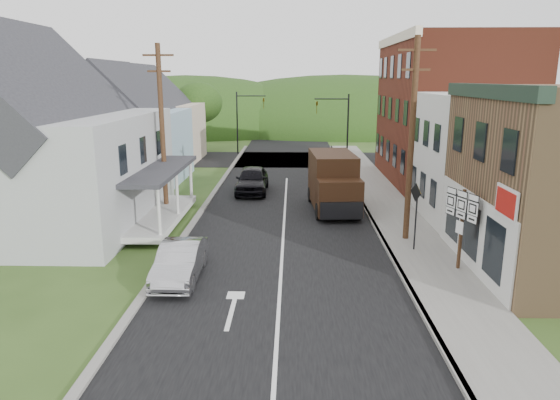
# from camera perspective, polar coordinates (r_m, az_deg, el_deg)

# --- Properties ---
(ground) EXTENTS (120.00, 120.00, 0.00)m
(ground) POSITION_cam_1_polar(r_m,az_deg,el_deg) (19.73, 0.14, -7.80)
(ground) COLOR #2D4719
(ground) RESTS_ON ground
(road) EXTENTS (9.00, 90.00, 0.02)m
(road) POSITION_cam_1_polar(r_m,az_deg,el_deg) (29.27, 0.59, -0.60)
(road) COLOR black
(road) RESTS_ON ground
(cross_road) EXTENTS (60.00, 9.00, 0.02)m
(cross_road) POSITION_cam_1_polar(r_m,az_deg,el_deg) (45.93, 0.92, 4.66)
(cross_road) COLOR black
(cross_road) RESTS_ON ground
(sidewalk_right) EXTENTS (2.80, 55.00, 0.15)m
(sidewalk_right) POSITION_cam_1_polar(r_m,az_deg,el_deg) (27.86, 12.76, -1.53)
(sidewalk_right) COLOR slate
(sidewalk_right) RESTS_ON ground
(curb_right) EXTENTS (0.20, 55.00, 0.15)m
(curb_right) POSITION_cam_1_polar(r_m,az_deg,el_deg) (27.62, 10.01, -1.52)
(curb_right) COLOR slate
(curb_right) RESTS_ON ground
(curb_left) EXTENTS (0.30, 55.00, 0.12)m
(curb_left) POSITION_cam_1_polar(r_m,az_deg,el_deg) (27.78, -9.11, -1.43)
(curb_left) COLOR slate
(curb_left) RESTS_ON ground
(storefront_white) EXTENTS (8.00, 7.00, 6.50)m
(storefront_white) POSITION_cam_1_polar(r_m,az_deg,el_deg) (28.33, 24.10, 4.44)
(storefront_white) COLOR silver
(storefront_white) RESTS_ON ground
(storefront_red) EXTENTS (8.00, 12.00, 10.00)m
(storefront_red) POSITION_cam_1_polar(r_m,az_deg,el_deg) (37.06, 18.80, 9.55)
(storefront_red) COLOR maroon
(storefront_red) RESTS_ON ground
(house_gray) EXTENTS (10.20, 12.24, 8.35)m
(house_gray) POSITION_cam_1_polar(r_m,az_deg,el_deg) (27.50, -25.55, 6.12)
(house_gray) COLOR #A9ADAF
(house_gray) RESTS_ON ground
(house_blue) EXTENTS (7.14, 8.16, 7.28)m
(house_blue) POSITION_cam_1_polar(r_m,az_deg,el_deg) (37.32, -16.52, 7.72)
(house_blue) COLOR #8EADC2
(house_blue) RESTS_ON ground
(house_cream) EXTENTS (7.14, 8.16, 7.28)m
(house_cream) POSITION_cam_1_polar(r_m,az_deg,el_deg) (46.06, -13.71, 8.93)
(house_cream) COLOR beige
(house_cream) RESTS_ON ground
(utility_pole_right) EXTENTS (1.60, 0.26, 9.00)m
(utility_pole_right) POSITION_cam_1_polar(r_m,az_deg,el_deg) (22.61, 14.80, 6.71)
(utility_pole_right) COLOR #472D19
(utility_pole_right) RESTS_ON ground
(utility_pole_left) EXTENTS (1.60, 0.26, 9.00)m
(utility_pole_left) POSITION_cam_1_polar(r_m,az_deg,el_deg) (27.37, -13.32, 7.95)
(utility_pole_left) COLOR #472D19
(utility_pole_left) RESTS_ON ground
(traffic_signal_right) EXTENTS (2.87, 0.20, 6.00)m
(traffic_signal_right) POSITION_cam_1_polar(r_m,az_deg,el_deg) (42.18, 6.82, 8.90)
(traffic_signal_right) COLOR black
(traffic_signal_right) RESTS_ON ground
(traffic_signal_left) EXTENTS (2.87, 0.20, 6.00)m
(traffic_signal_left) POSITION_cam_1_polar(r_m,az_deg,el_deg) (49.20, -4.11, 9.64)
(traffic_signal_left) COLOR black
(traffic_signal_left) RESTS_ON ground
(tree_left_b) EXTENTS (4.80, 4.80, 6.94)m
(tree_left_b) POSITION_cam_1_polar(r_m,az_deg,el_deg) (35.07, -28.65, 8.22)
(tree_left_b) COLOR #382616
(tree_left_b) RESTS_ON ground
(tree_left_c) EXTENTS (5.80, 5.80, 8.41)m
(tree_left_c) POSITION_cam_1_polar(r_m,az_deg,el_deg) (43.01, -25.86, 10.65)
(tree_left_c) COLOR #382616
(tree_left_c) RESTS_ON ground
(tree_left_d) EXTENTS (4.80, 4.80, 6.94)m
(tree_left_d) POSITION_cam_1_polar(r_m,az_deg,el_deg) (51.28, -9.30, 10.92)
(tree_left_d) COLOR #382616
(tree_left_d) RESTS_ON ground
(forested_ridge) EXTENTS (90.00, 30.00, 16.00)m
(forested_ridge) POSITION_cam_1_polar(r_m,az_deg,el_deg) (73.71, 1.13, 8.09)
(forested_ridge) COLOR #1B3510
(forested_ridge) RESTS_ON ground
(silver_sedan) EXTENTS (1.50, 4.16, 1.36)m
(silver_sedan) POSITION_cam_1_polar(r_m,az_deg,el_deg) (18.81, -11.35, -6.97)
(silver_sedan) COLOR #A6A5AA
(silver_sedan) RESTS_ON ground
(dark_sedan) EXTENTS (1.99, 4.91, 1.67)m
(dark_sedan) POSITION_cam_1_polar(r_m,az_deg,el_deg) (32.40, -3.20, 2.31)
(dark_sedan) COLOR black
(dark_sedan) RESTS_ON ground
(delivery_van) EXTENTS (2.70, 5.83, 3.18)m
(delivery_van) POSITION_cam_1_polar(r_m,az_deg,el_deg) (27.96, 6.12, 2.03)
(delivery_van) COLOR black
(delivery_van) RESTS_ON ground
(route_sign_cluster) EXTENTS (0.67, 1.68, 3.10)m
(route_sign_cluster) POSITION_cam_1_polar(r_m,az_deg,el_deg) (19.88, 20.01, -1.93)
(route_sign_cluster) COLOR #472D19
(route_sign_cluster) RESTS_ON sidewalk_right
(warning_sign) EXTENTS (0.27, 0.76, 2.89)m
(warning_sign) POSITION_cam_1_polar(r_m,az_deg,el_deg) (21.60, 15.27, -0.82)
(warning_sign) COLOR black
(warning_sign) RESTS_ON sidewalk_right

